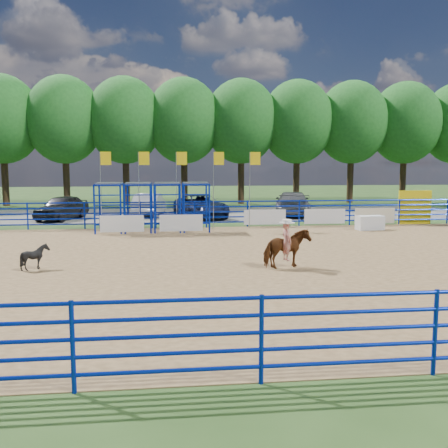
{
  "coord_description": "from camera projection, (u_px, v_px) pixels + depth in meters",
  "views": [
    {
      "loc": [
        -1.49,
        -17.72,
        3.62
      ],
      "look_at": [
        0.64,
        1.0,
        1.3
      ],
      "focal_mm": 40.0,
      "sensor_mm": 36.0,
      "label": 1
    }
  ],
  "objects": [
    {
      "name": "horse_and_rider",
      "position": [
        287.0,
        245.0,
        17.06
      ],
      "size": [
        1.73,
        1.15,
        2.34
      ],
      "color": "#5E3012",
      "rests_on": "arena_dirt"
    },
    {
      "name": "car_c",
      "position": [
        201.0,
        206.0,
        32.95
      ],
      "size": [
        3.79,
        5.89,
        1.51
      ],
      "primitive_type": "imported",
      "rotation": [
        0.0,
        0.0,
        0.25
      ],
      "color": "#161B37",
      "rests_on": "gravel_strip"
    },
    {
      "name": "chute_assembly",
      "position": [
        160.0,
        207.0,
        26.44
      ],
      "size": [
        19.32,
        2.41,
        4.2
      ],
      "color": "#0823B0",
      "rests_on": "ground"
    },
    {
      "name": "perimeter_fence",
      "position": [
        210.0,
        243.0,
        18.0
      ],
      "size": [
        30.1,
        20.1,
        1.5
      ],
      "color": "#0823B0",
      "rests_on": "ground"
    },
    {
      "name": "calf",
      "position": [
        35.0,
        257.0,
        16.88
      ],
      "size": [
        0.91,
        0.84,
        0.87
      ],
      "primitive_type": "imported",
      "rotation": [
        0.0,
        0.0,
        1.39
      ],
      "color": "black",
      "rests_on": "arena_dirt"
    },
    {
      "name": "arena_dirt",
      "position": [
        210.0,
        263.0,
        18.09
      ],
      "size": [
        30.0,
        20.0,
        0.02
      ],
      "primitive_type": "cube",
      "color": "olive",
      "rests_on": "ground"
    },
    {
      "name": "treeline",
      "position": [
        184.0,
        117.0,
        42.81
      ],
      "size": [
        56.4,
        6.4,
        11.24
      ],
      "color": "#3F2B19",
      "rests_on": "ground"
    },
    {
      "name": "ground",
      "position": [
        210.0,
        263.0,
        18.09
      ],
      "size": [
        120.0,
        120.0,
        0.0
      ],
      "primitive_type": "plane",
      "color": "#345220",
      "rests_on": "ground"
    },
    {
      "name": "car_b",
      "position": [
        149.0,
        204.0,
        34.31
      ],
      "size": [
        2.26,
        4.83,
        1.53
      ],
      "primitive_type": "imported",
      "rotation": [
        0.0,
        0.0,
        3.0
      ],
      "color": "gray",
      "rests_on": "gravel_strip"
    },
    {
      "name": "gravel_strip",
      "position": [
        189.0,
        215.0,
        34.85
      ],
      "size": [
        40.0,
        10.0,
        0.01
      ],
      "primitive_type": "cube",
      "color": "slate",
      "rests_on": "ground"
    },
    {
      "name": "car_a",
      "position": [
        62.0,
        207.0,
        31.88
      ],
      "size": [
        3.17,
        4.9,
        1.55
      ],
      "primitive_type": "imported",
      "rotation": [
        0.0,
        0.0,
        -0.32
      ],
      "color": "black",
      "rests_on": "gravel_strip"
    },
    {
      "name": "car_d",
      "position": [
        292.0,
        203.0,
        34.44
      ],
      "size": [
        3.42,
        5.98,
        1.63
      ],
      "primitive_type": "imported",
      "rotation": [
        0.0,
        0.0,
        2.93
      ],
      "color": "#535356",
      "rests_on": "gravel_strip"
    },
    {
      "name": "announcer_table",
      "position": [
        370.0,
        223.0,
        26.87
      ],
      "size": [
        1.49,
        0.8,
        0.76
      ],
      "primitive_type": "cube",
      "rotation": [
        0.0,
        0.0,
        0.09
      ],
      "color": "silver",
      "rests_on": "arena_dirt"
    }
  ]
}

